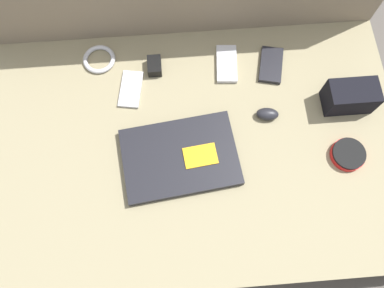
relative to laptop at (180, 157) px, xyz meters
name	(u,v)px	position (x,y,z in m)	size (l,w,h in m)	color
ground_plane	(192,161)	(0.04, 0.03, -0.16)	(8.00, 8.00, 0.00)	#4C4742
couch_seat	(192,154)	(0.04, 0.03, -0.08)	(1.20, 0.76, 0.15)	#847A5B
laptop	(180,157)	(0.00, 0.00, 0.00)	(0.34, 0.25, 0.03)	black
computer_mouse	(267,114)	(0.26, 0.11, 0.00)	(0.07, 0.05, 0.03)	black
speaker_puck	(348,154)	(0.46, -0.03, 0.00)	(0.09, 0.09, 0.02)	red
phone_silver	(131,89)	(-0.13, 0.22, -0.01)	(0.08, 0.13, 0.01)	#B7B7BC
phone_black	(271,65)	(0.29, 0.27, 0.00)	(0.09, 0.13, 0.01)	black
phone_small	(227,64)	(0.16, 0.29, 0.00)	(0.07, 0.13, 0.01)	#B7B7BC
camera_pouch	(350,97)	(0.49, 0.13, 0.03)	(0.14, 0.08, 0.08)	black
charger_brick	(154,66)	(-0.06, 0.29, 0.00)	(0.04, 0.06, 0.03)	black
cable_coil	(99,59)	(-0.23, 0.33, 0.00)	(0.10, 0.10, 0.01)	#B2B2B7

